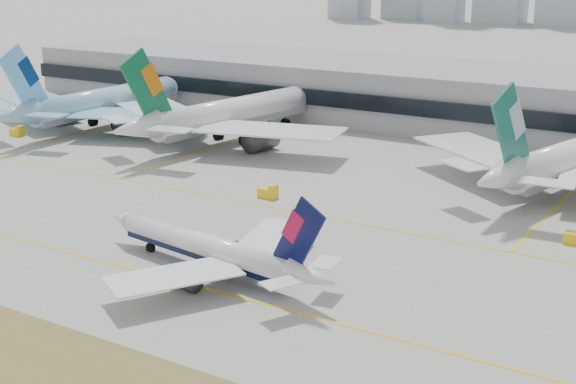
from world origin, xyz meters
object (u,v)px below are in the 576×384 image
Objects in this scene: taxiing_airliner at (213,250)px; widebody_cathay at (572,159)px; widebody_korean at (100,103)px; widebody_eva at (227,115)px; terminal at (493,101)px.

widebody_cathay reaches higher than taxiing_airliner.
widebody_korean is 116.96m from widebody_cathay.
widebody_cathay is (116.91, 3.61, -0.15)m from widebody_korean.
taxiing_airliner is at bearing -137.55° from widebody_eva.
terminal is (-30.32, 46.72, 1.26)m from widebody_cathay.
widebody_eva is at bearing 104.36° from widebody_cathay.
taxiing_airliner is 106.38m from widebody_korean.
terminal is (2.10, 114.92, 4.01)m from taxiing_airliner.
widebody_eva is (-46.54, 67.79, 3.09)m from taxiing_airliner.
widebody_cathay is 55.71m from terminal.
widebody_korean is 0.24× the size of terminal.
widebody_eva reaches higher than widebody_cathay.
terminal is at bearing -37.93° from widebody_eva.
widebody_cathay is at bearing -106.78° from taxiing_airliner.
taxiing_airliner is at bearing -127.15° from widebody_korean.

